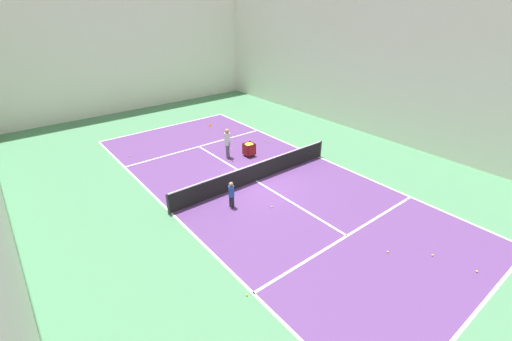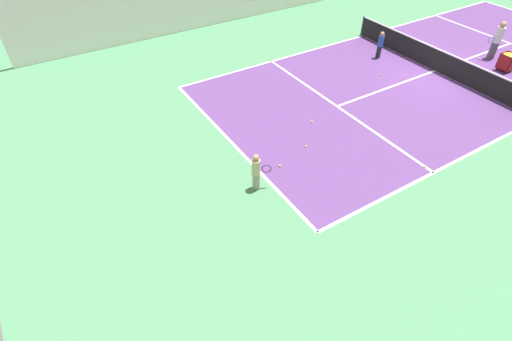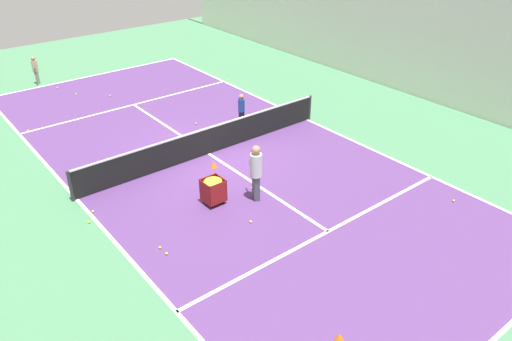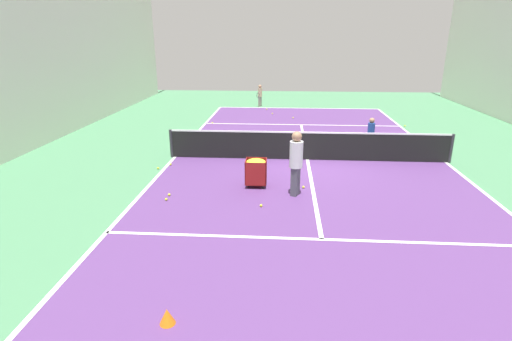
% 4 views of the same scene
% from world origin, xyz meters
% --- Properties ---
extents(ground_plane, '(35.17, 35.17, 0.00)m').
position_xyz_m(ground_plane, '(0.00, 0.00, 0.00)').
color(ground_plane, '#477F56').
extents(court_playing_area, '(9.12, 20.32, 0.00)m').
position_xyz_m(court_playing_area, '(0.00, 0.00, 0.00)').
color(court_playing_area, '#563370').
rests_on(court_playing_area, ground).
extents(line_baseline_near, '(9.12, 0.10, 0.00)m').
position_xyz_m(line_baseline_near, '(0.00, -10.16, 0.01)').
color(line_baseline_near, white).
rests_on(line_baseline_near, ground).
extents(line_sideline_left, '(0.10, 20.32, 0.00)m').
position_xyz_m(line_sideline_left, '(-4.56, 0.00, 0.01)').
color(line_sideline_left, white).
rests_on(line_sideline_left, ground).
extents(line_sideline_right, '(0.10, 20.32, 0.00)m').
position_xyz_m(line_sideline_right, '(4.56, 0.00, 0.01)').
color(line_sideline_right, white).
rests_on(line_sideline_right, ground).
extents(line_service_near, '(9.12, 0.10, 0.00)m').
position_xyz_m(line_service_near, '(0.00, -5.59, 0.01)').
color(line_service_near, white).
rests_on(line_service_near, ground).
extents(line_service_far, '(9.12, 0.10, 0.00)m').
position_xyz_m(line_service_far, '(0.00, 5.59, 0.01)').
color(line_service_far, white).
rests_on(line_service_far, ground).
extents(line_centre_service, '(0.10, 11.18, 0.00)m').
position_xyz_m(line_centre_service, '(0.00, 0.00, 0.01)').
color(line_centre_service, white).
rests_on(line_centre_service, ground).
extents(tennis_net, '(9.42, 0.10, 0.97)m').
position_xyz_m(tennis_net, '(0.00, 0.00, 0.50)').
color(tennis_net, '#2D2D33').
rests_on(tennis_net, ground).
extents(player_near_baseline, '(0.35, 0.60, 1.27)m').
position_xyz_m(player_near_baseline, '(2.26, -10.64, 0.73)').
color(player_near_baseline, gray).
rests_on(player_near_baseline, ground).
extents(coach_at_net, '(0.45, 0.70, 1.71)m').
position_xyz_m(coach_at_net, '(0.50, 3.18, 0.98)').
color(coach_at_net, '#4C4C56').
rests_on(coach_at_net, ground).
extents(child_midcourt, '(0.27, 0.27, 1.23)m').
position_xyz_m(child_midcourt, '(-2.29, -1.20, 0.71)').
color(child_midcourt, black).
rests_on(child_midcourt, ground).
extents(ball_cart, '(0.58, 0.54, 0.78)m').
position_xyz_m(ball_cart, '(1.57, 2.60, 0.55)').
color(ball_cart, maroon).
rests_on(ball_cart, ground).
extents(training_cone_0, '(0.24, 0.24, 0.25)m').
position_xyz_m(training_cone_0, '(2.46, 8.29, 0.13)').
color(training_cone_0, orange).
rests_on(training_cone_0, ground).
extents(training_cone_1, '(0.22, 0.22, 0.23)m').
position_xyz_m(training_cone_1, '(0.41, 0.89, 0.12)').
color(training_cone_1, orange).
rests_on(training_cone_1, ground).
extents(tennis_ball_0, '(0.07, 0.07, 0.07)m').
position_xyz_m(tennis_ball_0, '(-0.96, -2.31, 0.04)').
color(tennis_ball_0, yellow).
rests_on(tennis_ball_0, ground).
extents(tennis_ball_1, '(0.07, 0.07, 0.07)m').
position_xyz_m(tennis_ball_1, '(4.23, -5.61, 0.04)').
color(tennis_ball_1, yellow).
rests_on(tennis_ball_1, ground).
extents(tennis_ball_2, '(0.07, 0.07, 0.07)m').
position_xyz_m(tennis_ball_2, '(0.25, 2.69, 0.04)').
color(tennis_ball_2, yellow).
rests_on(tennis_ball_2, ground).
extents(tennis_ball_3, '(0.07, 0.07, 0.07)m').
position_xyz_m(tennis_ball_3, '(3.79, 3.49, 0.04)').
color(tennis_ball_3, yellow).
rests_on(tennis_ball_3, ground).
extents(tennis_ball_4, '(0.07, 0.07, 0.07)m').
position_xyz_m(tennis_ball_4, '(1.43, -8.17, 0.04)').
color(tennis_ball_4, yellow).
rests_on(tennis_ball_4, ground).
extents(tennis_ball_5, '(0.07, 0.07, 0.07)m').
position_xyz_m(tennis_ball_5, '(3.77, 3.80, 0.04)').
color(tennis_ball_5, yellow).
rests_on(tennis_ball_5, ground).
extents(tennis_ball_7, '(0.07, 0.07, 0.07)m').
position_xyz_m(tennis_ball_7, '(0.35, -7.10, 0.04)').
color(tennis_ball_7, yellow).
rests_on(tennis_ball_7, ground).
extents(tennis_ball_8, '(0.07, 0.07, 0.07)m').
position_xyz_m(tennis_ball_8, '(1.34, 4.02, 0.04)').
color(tennis_ball_8, yellow).
rests_on(tennis_ball_8, ground).
extents(tennis_ball_9, '(0.07, 0.07, 0.07)m').
position_xyz_m(tennis_ball_9, '(-4.76, -5.54, 0.04)').
color(tennis_ball_9, yellow).
rests_on(tennis_ball_9, ground).
extents(tennis_ball_10, '(0.07, 0.07, 0.07)m').
position_xyz_m(tennis_ball_10, '(4.46, 0.92, 0.04)').
color(tennis_ball_10, yellow).
rests_on(tennis_ball_10, ground).
extents(tennis_ball_11, '(0.07, 0.07, 0.07)m').
position_xyz_m(tennis_ball_11, '(4.74, 1.34, 0.04)').
color(tennis_ball_11, yellow).
rests_on(tennis_ball_11, ground).
extents(tennis_ball_12, '(0.07, 0.07, 0.07)m').
position_xyz_m(tennis_ball_12, '(1.80, -9.49, 0.04)').
color(tennis_ball_12, yellow).
rests_on(tennis_ball_12, ground).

